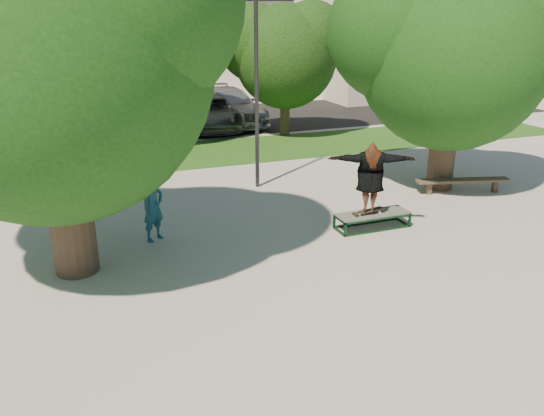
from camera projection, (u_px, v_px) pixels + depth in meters
name	position (u px, v px, depth m)	size (l,w,h in m)	color
ground	(291.00, 259.00, 11.13)	(120.00, 120.00, 0.00)	gray
grass_strip	(218.00, 152.00, 19.81)	(30.00, 4.00, 0.02)	#164A15
asphalt_strip	(162.00, 123.00, 25.20)	(40.00, 8.00, 0.01)	black
tree_left	(41.00, 39.00, 9.16)	(6.96, 5.95, 7.12)	#38281E
tree_right	(450.00, 44.00, 14.41)	(6.24, 5.33, 6.51)	#38281E
bg_tree_mid	(143.00, 38.00, 20.02)	(5.76, 4.92, 6.24)	#38281E
bg_tree_right	(283.00, 50.00, 21.58)	(5.04, 4.31, 5.43)	#38281E
lamppost	(256.00, 79.00, 14.78)	(0.25, 0.15, 6.11)	#2D2D30
side_building	(415.00, 29.00, 35.08)	(15.00, 10.00, 8.00)	beige
grind_box	(372.00, 220.00, 12.71)	(1.80, 0.60, 0.38)	#11341A
skater_rig	(370.00, 177.00, 12.29)	(2.09, 1.33, 1.74)	white
bystander	(153.00, 207.00, 11.82)	(0.58, 0.38, 1.59)	#184C5E
bench	(463.00, 181.00, 15.16)	(2.69, 1.06, 0.41)	#4F3E2F
car_dark	(46.00, 119.00, 22.18)	(1.55, 4.45, 1.47)	black
car_grey	(213.00, 113.00, 23.78)	(2.35, 5.09, 1.41)	#59595E
car_silver_b	(228.00, 106.00, 25.00)	(2.27, 5.58, 1.62)	#A2A3A7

